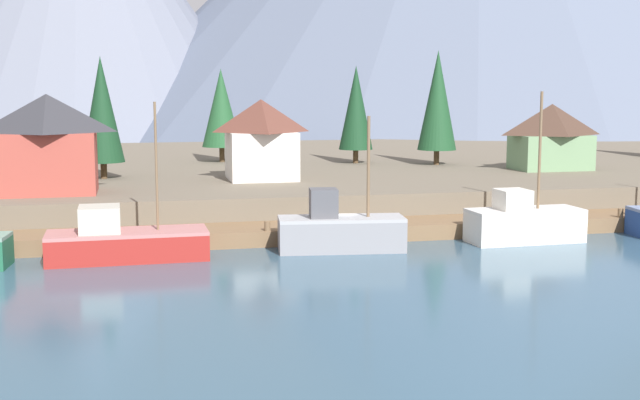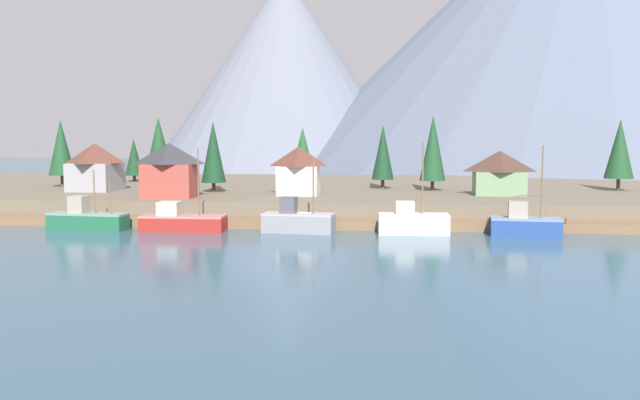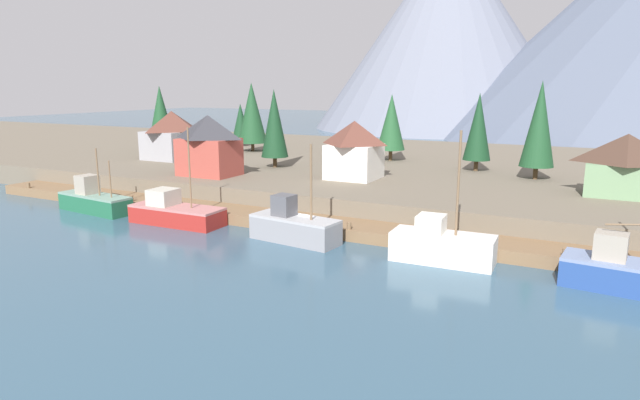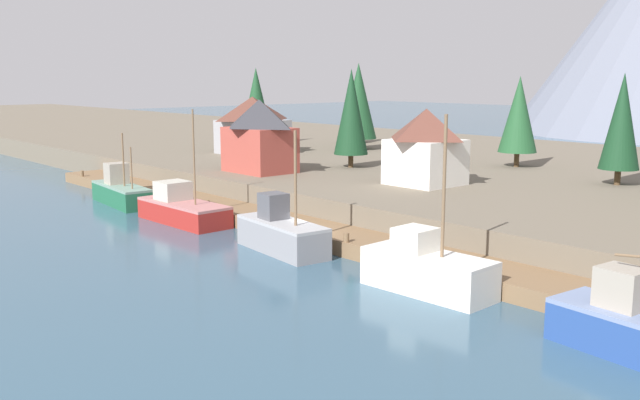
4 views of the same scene
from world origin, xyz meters
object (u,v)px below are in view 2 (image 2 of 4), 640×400
Objects in this scene: fishing_boat_red at (182,221)px; conifer_far_left at (159,147)px; fishing_boat_grey at (298,221)px; house_red at (170,170)px; fishing_boat_white at (413,222)px; house_white at (299,170)px; conifer_near_left at (620,149)px; conifer_mid_right at (134,157)px; conifer_centre at (303,152)px; conifer_back_right at (433,148)px; house_green at (499,172)px; house_grey at (95,166)px; fishing_boat_green at (87,219)px; fishing_boat_blue at (525,225)px; conifer_mid_left at (383,152)px; conifer_near_right at (61,148)px; conifer_back_left at (213,152)px.

fishing_boat_red is 36.47m from conifer_far_left.
house_red is (-17.48, 11.40, 4.73)m from fishing_boat_grey.
conifer_far_left is (-38.28, 32.80, 7.15)m from fishing_boat_white.
conifer_near_left reaches higher than house_white.
conifer_centre is at bearing -12.37° from conifer_mid_right.
conifer_mid_right is at bearing 171.48° from conifer_near_left.
fishing_boat_white is 0.95× the size of conifer_near_left.
fishing_boat_grey is 17.58m from house_white.
fishing_boat_white is 26.37m from conifer_back_right.
house_red is (-41.14, -7.43, 0.52)m from house_green.
conifer_centre reaches higher than conifer_mid_right.
fishing_boat_white is at bearing -25.35° from house_grey.
house_white is 15.89m from conifer_centre.
conifer_centre reaches higher than fishing_boat_green.
fishing_boat_blue is 42.75m from conifer_centre.
conifer_mid_left reaches higher than fishing_boat_white.
fishing_boat_white is 1.03× the size of conifer_mid_left.
house_white is (20.98, 16.81, 4.55)m from fishing_boat_green.
conifer_near_right is at bearing -156.53° from conifer_far_left.
house_red is 0.67× the size of conifer_near_right.
conifer_mid_left is at bearing 94.77° from fishing_boat_white.
conifer_mid_left is 24.32m from conifer_back_left.
fishing_boat_grey is at bearing -34.76° from conifer_near_right.
conifer_back_left reaches higher than house_green.
house_green is (11.66, 18.61, 4.18)m from fishing_boat_white.
conifer_centre is (19.51, 32.51, 6.52)m from fishing_boat_green.
fishing_boat_white is 0.90× the size of conifer_back_right.
fishing_boat_green is 38.47m from conifer_centre.
fishing_boat_green is at bearing -146.82° from conifer_back_right.
fishing_boat_grey is 0.84× the size of conifer_back_left.
fishing_boat_green is 1.21× the size of house_grey.
fishing_boat_blue is 19.38m from house_green.
fishing_boat_grey is 0.81× the size of conifer_near_left.
conifer_mid_left is at bearing 33.12° from house_red.
fishing_boat_white is (24.53, 0.17, 0.18)m from fishing_boat_red.
conifer_mid_left is at bearing 122.96° from fishing_boat_blue.
conifer_mid_left is (39.80, 7.77, 1.86)m from house_grey.
fishing_boat_red is 20.32m from house_white.
conifer_far_left is (-34.92, 4.59, 0.68)m from conifer_mid_left.
fishing_boat_blue is at bearing -50.58° from conifer_centre.
conifer_mid_left is 12.89m from conifer_centre.
conifer_mid_left is at bearing 11.04° from house_grey.
house_grey is (-43.17, 20.45, 4.62)m from fishing_boat_white.
conifer_back_right is at bearing 22.87° from house_red.
fishing_boat_red is 0.98× the size of conifer_mid_left.
conifer_far_left is (-49.54, 33.10, 7.24)m from fishing_boat_blue.
conifer_back_left reaches higher than fishing_boat_blue.
fishing_boat_blue reaches higher than house_grey.
conifer_near_left is at bearing -1.01° from conifer_mid_left.
conifer_mid_right is 0.68× the size of conifer_back_right.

